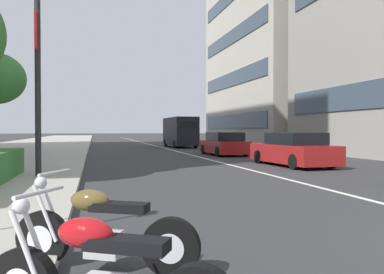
{
  "coord_description": "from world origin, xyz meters",
  "views": [
    {
      "loc": [
        -2.62,
        5.95,
        1.56
      ],
      "look_at": [
        13.81,
        1.78,
        1.26
      ],
      "focal_mm": 36.36,
      "sensor_mm": 36.0,
      "label": 1
    }
  ],
  "objects_px": {
    "street_lamp_with_banners": "(47,19)",
    "delivery_van_ahead": "(180,131)",
    "car_far_down_avenue": "(224,144)",
    "car_lead_in_lane": "(293,150)",
    "motorcycle_far_end_row": "(102,233)"
  },
  "relations": [
    {
      "from": "car_lead_in_lane",
      "to": "street_lamp_with_banners",
      "type": "bearing_deg",
      "value": 101.98
    },
    {
      "from": "car_lead_in_lane",
      "to": "car_far_down_avenue",
      "type": "distance_m",
      "value": 7.73
    },
    {
      "from": "car_far_down_avenue",
      "to": "street_lamp_with_banners",
      "type": "distance_m",
      "value": 14.54
    },
    {
      "from": "car_far_down_avenue",
      "to": "delivery_van_ahead",
      "type": "relative_size",
      "value": 0.74
    },
    {
      "from": "motorcycle_far_end_row",
      "to": "car_lead_in_lane",
      "type": "relative_size",
      "value": 0.42
    },
    {
      "from": "car_far_down_avenue",
      "to": "car_lead_in_lane",
      "type": "bearing_deg",
      "value": -176.86
    },
    {
      "from": "car_far_down_avenue",
      "to": "delivery_van_ahead",
      "type": "xyz_separation_m",
      "value": [
        11.97,
        0.19,
        0.77
      ]
    },
    {
      "from": "car_lead_in_lane",
      "to": "street_lamp_with_banners",
      "type": "height_order",
      "value": "street_lamp_with_banners"
    },
    {
      "from": "motorcycle_far_end_row",
      "to": "street_lamp_with_banners",
      "type": "relative_size",
      "value": 0.24
    },
    {
      "from": "street_lamp_with_banners",
      "to": "delivery_van_ahead",
      "type": "bearing_deg",
      "value": -22.29
    },
    {
      "from": "car_lead_in_lane",
      "to": "motorcycle_far_end_row",
      "type": "bearing_deg",
      "value": 139.97
    },
    {
      "from": "motorcycle_far_end_row",
      "to": "delivery_van_ahead",
      "type": "height_order",
      "value": "delivery_van_ahead"
    },
    {
      "from": "delivery_van_ahead",
      "to": "motorcycle_far_end_row",
      "type": "bearing_deg",
      "value": 164.87
    },
    {
      "from": "car_lead_in_lane",
      "to": "car_far_down_avenue",
      "type": "relative_size",
      "value": 1.05
    },
    {
      "from": "car_lead_in_lane",
      "to": "car_far_down_avenue",
      "type": "bearing_deg",
      "value": 1.41
    }
  ]
}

